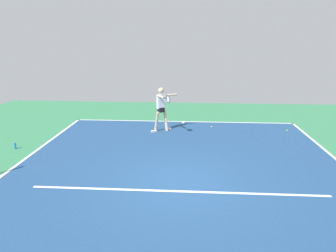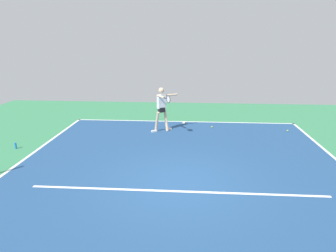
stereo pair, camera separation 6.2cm
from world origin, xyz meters
name	(u,v)px [view 1 (the left image)]	position (x,y,z in m)	size (l,w,h in m)	color
ground_plane	(179,182)	(0.00, 0.00, 0.00)	(21.71, 21.71, 0.00)	#388456
court_surface	(179,182)	(0.00, 0.00, 0.00)	(10.16, 12.89, 0.00)	navy
court_line_baseline_near	(183,122)	(0.00, -6.40, 0.00)	(10.16, 0.10, 0.01)	white
court_line_sideline_right	(0,177)	(5.03, 0.00, 0.00)	(0.10, 12.89, 0.01)	white
court_line_service	(178,191)	(0.00, 0.52, 0.00)	(7.62, 0.10, 0.01)	white
court_line_centre_mark	(183,123)	(0.00, -6.20, 0.00)	(0.10, 0.30, 0.01)	white
tennis_player	(162,106)	(0.87, -4.80, 1.07)	(1.06, 1.43, 1.85)	beige
tennis_ball_by_sideline	(287,130)	(-4.39, -5.12, 0.03)	(0.07, 0.07, 0.07)	#CCE033
tennis_ball_near_player	(212,127)	(-1.26, -5.47, 0.03)	(0.07, 0.07, 0.07)	#CCE033
water_bottle	(15,146)	(5.85, -2.25, 0.11)	(0.07, 0.07, 0.22)	blue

